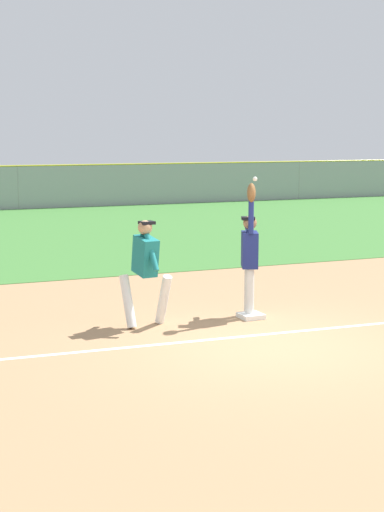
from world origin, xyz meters
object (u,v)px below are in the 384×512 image
Objects in this scene: baseball at (255,179)px; parked_car_blue at (182,183)px; first_base at (251,316)px; parked_car_white at (48,188)px; fielder at (250,252)px; runner at (145,265)px.

baseball reaches higher than parked_car_blue.
first_base is 22.61m from parked_car_white.
parked_car_white is at bearing -71.21° from fielder.
fielder is 30.81× the size of baseball.
runner reaches higher than parked_car_white.
baseball is at bearing -92.70° from parked_car_white.
parked_car_white is (1.14, 22.57, 0.63)m from first_base.
fielder is 1.22m from baseball.
parked_car_blue reaches higher than first_base.
fielder is at bearing -92.81° from parked_car_white.
first_base is 1.09m from fielder.
parked_car_white is at bearing 74.39° from runner.
runner is 0.39× the size of parked_car_white.
baseball is 22.64m from parked_car_white.
runner reaches higher than parked_car_blue.
runner is 22.62m from parked_car_white.
fielder is 1.33× the size of runner.
fielder reaches higher than runner.
fielder is 0.52× the size of parked_car_white.
parked_car_blue is (6.68, 0.91, 0.00)m from parked_car_white.
first_base is 0.22× the size of runner.
parked_car_blue is at bearing 71.69° from baseball.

